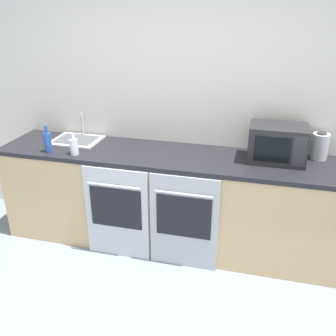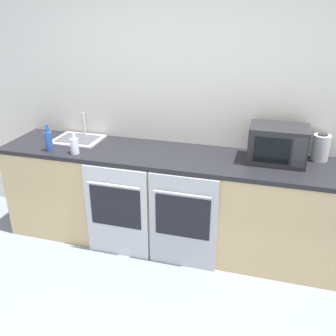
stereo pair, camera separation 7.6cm
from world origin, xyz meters
name	(u,v)px [view 1 (the left image)]	position (x,y,z in m)	size (l,w,h in m)	color
wall_back	(185,105)	(0.00, 1.95, 1.30)	(10.00, 0.06, 2.60)	silver
counter_back	(176,200)	(0.00, 1.60, 0.47)	(3.33, 0.68, 0.93)	tan
oven_left	(117,213)	(-0.47, 1.25, 0.45)	(0.60, 0.06, 0.89)	#B7BABF
oven_right	(184,222)	(0.15, 1.25, 0.45)	(0.60, 0.06, 0.89)	#A8AAAF
microwave	(277,143)	(0.86, 1.68, 1.09)	(0.48, 0.34, 0.32)	#232326
bottle_blue	(48,142)	(-1.15, 1.38, 1.03)	(0.07, 0.07, 0.25)	#234793
bottle_clear	(74,146)	(-0.89, 1.37, 1.01)	(0.07, 0.07, 0.20)	silver
kettle	(320,146)	(1.22, 1.82, 1.05)	(0.15, 0.15, 0.24)	#B7BABF
sink	(77,139)	(-1.04, 1.71, 0.95)	(0.46, 0.38, 0.24)	#B7BABF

